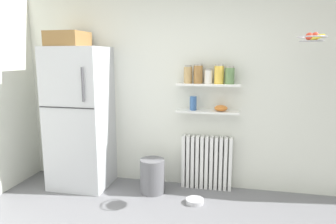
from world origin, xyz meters
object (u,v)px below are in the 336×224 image
object	(u,v)px
radiator	(207,163)
storage_jar_4	(230,75)
vase	(193,103)
shelf_bowl	(221,108)
storage_jar_1	(198,74)
trash_bin	(152,176)
refrigerator	(80,115)
storage_jar_0	(188,74)
storage_jar_3	(219,74)
pet_food_bowl	(195,201)
storage_jar_2	(208,76)
hanging_fruit_basket	(312,38)

from	to	relation	value
radiator	storage_jar_4	distance (m)	1.16
vase	shelf_bowl	world-z (taller)	vase
storage_jar_1	vase	world-z (taller)	storage_jar_1
trash_bin	storage_jar_1	bearing A→B (deg)	25.13
refrigerator	shelf_bowl	bearing A→B (deg)	6.53
refrigerator	storage_jar_1	bearing A→B (deg)	7.77
storage_jar_0	storage_jar_1	bearing A→B (deg)	0.00
storage_jar_3	vase	bearing A→B (deg)	180.00
storage_jar_1	refrigerator	bearing A→B (deg)	-172.23
storage_jar_1	storage_jar_4	size ratio (longest dim) A/B	1.11
vase	trash_bin	size ratio (longest dim) A/B	0.40
shelf_bowl	pet_food_bowl	xyz separation A→B (m)	(-0.25, -0.43, -1.05)
trash_bin	refrigerator	bearing A→B (deg)	177.57
storage_jar_2	pet_food_bowl	xyz separation A→B (m)	(-0.09, -0.43, -1.43)
storage_jar_0	storage_jar_2	world-z (taller)	storage_jar_0
refrigerator	hanging_fruit_basket	bearing A→B (deg)	-4.18
storage_jar_4	trash_bin	xyz separation A→B (m)	(-0.91, -0.25, -1.26)
hanging_fruit_basket	vase	bearing A→B (deg)	162.04
storage_jar_0	storage_jar_4	bearing A→B (deg)	0.00
storage_jar_3	vase	size ratio (longest dim) A/B	1.35
trash_bin	vase	bearing A→B (deg)	27.69
storage_jar_1	storage_jar_3	size ratio (longest dim) A/B	1.01
storage_jar_3	trash_bin	size ratio (longest dim) A/B	0.55
radiator	storage_jar_4	world-z (taller)	storage_jar_4
storage_jar_1	hanging_fruit_basket	distance (m)	1.32
hanging_fruit_basket	pet_food_bowl	bearing A→B (deg)	-178.45
radiator	storage_jar_2	size ratio (longest dim) A/B	3.80
storage_jar_0	storage_jar_1	xyz separation A→B (m)	(0.13, 0.00, 0.01)
storage_jar_0	storage_jar_2	distance (m)	0.25
refrigerator	radiator	world-z (taller)	refrigerator
storage_jar_1	storage_jar_2	bearing A→B (deg)	-0.00
storage_jar_0	storage_jar_4	world-z (taller)	storage_jar_0
radiator	vase	bearing A→B (deg)	-170.67
storage_jar_3	trash_bin	bearing A→B (deg)	-162.41
trash_bin	hanging_fruit_basket	world-z (taller)	hanging_fruit_basket
trash_bin	storage_jar_0	bearing A→B (deg)	31.69
storage_jar_4	storage_jar_0	bearing A→B (deg)	180.00
refrigerator	storage_jar_1	world-z (taller)	refrigerator
storage_jar_4	vase	bearing A→B (deg)	-180.00
radiator	storage_jar_3	distance (m)	1.15
refrigerator	pet_food_bowl	size ratio (longest dim) A/B	9.39
storage_jar_2	vase	world-z (taller)	storage_jar_2
storage_jar_0	shelf_bowl	size ratio (longest dim) A/B	1.35
refrigerator	storage_jar_4	bearing A→B (deg)	6.22
radiator	shelf_bowl	distance (m)	0.74
storage_jar_2	storage_jar_4	distance (m)	0.25
storage_jar_0	storage_jar_3	bearing A→B (deg)	-0.00
storage_jar_2	vase	distance (m)	0.38
storage_jar_2	storage_jar_3	distance (m)	0.13
storage_jar_4	hanging_fruit_basket	world-z (taller)	hanging_fruit_basket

